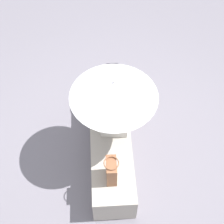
# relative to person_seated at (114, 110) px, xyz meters

# --- Properties ---
(ground_plane) EXTENTS (14.00, 14.00, 0.00)m
(ground_plane) POSITION_rel_person_seated_xyz_m (-0.00, 0.05, -0.83)
(ground_plane) COLOR slate
(stone_bench) EXTENTS (2.09, 0.52, 0.44)m
(stone_bench) POSITION_rel_person_seated_xyz_m (-0.00, 0.05, -0.61)
(stone_bench) COLOR #A8A093
(stone_bench) RESTS_ON ground
(person_seated) EXTENTS (0.31, 0.49, 0.90)m
(person_seated) POSITION_rel_person_seated_xyz_m (0.00, 0.00, 0.00)
(person_seated) COLOR beige
(person_seated) RESTS_ON stone_bench
(parasol) EXTENTS (0.99, 0.99, 1.02)m
(parasol) POSITION_rel_person_seated_xyz_m (-0.09, 0.01, 0.49)
(parasol) COLOR #B7B7BC
(parasol) RESTS_ON stone_bench
(handbag_black) EXTENTS (0.29, 0.21, 0.38)m
(handbag_black) POSITION_rel_person_seated_xyz_m (0.67, -0.03, -0.20)
(handbag_black) COLOR black
(handbag_black) RESTS_ON stone_bench
(tote_bag_canvas) EXTENTS (0.23, 0.17, 0.36)m
(tote_bag_canvas) POSITION_rel_person_seated_xyz_m (-0.70, 0.07, -0.21)
(tote_bag_canvas) COLOR brown
(tote_bag_canvas) RESTS_ON stone_bench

